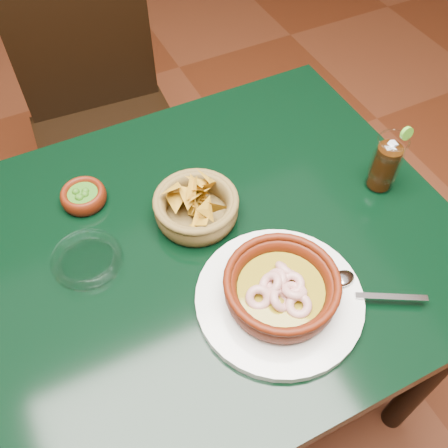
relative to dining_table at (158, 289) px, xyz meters
name	(u,v)px	position (x,y,z in m)	size (l,w,h in m)	color
ground	(180,396)	(0.00, 0.00, -0.65)	(7.00, 7.00, 0.00)	#471C0C
dining_table	(158,289)	(0.00, 0.00, 0.00)	(1.20, 0.80, 0.75)	black
dining_chair	(105,120)	(0.09, 0.71, -0.14)	(0.46, 0.46, 0.94)	black
shrimp_plate	(281,291)	(0.17, -0.18, 0.13)	(0.38, 0.30, 0.08)	silver
chip_basket	(196,207)	(0.12, 0.06, 0.13)	(0.20, 0.20, 0.11)	brown
guacamole_ramekin	(83,196)	(-0.07, 0.20, 0.12)	(0.11, 0.11, 0.04)	#431105
cola_drink	(386,164)	(0.50, -0.03, 0.16)	(0.13, 0.13, 0.15)	white
glass_ashtray	(87,260)	(-0.11, 0.05, 0.11)	(0.14, 0.14, 0.03)	white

